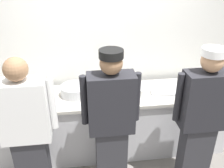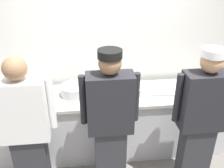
{
  "view_description": "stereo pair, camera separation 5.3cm",
  "coord_description": "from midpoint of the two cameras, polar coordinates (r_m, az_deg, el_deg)",
  "views": [
    {
      "loc": [
        -0.35,
        -2.46,
        2.51
      ],
      "look_at": [
        0.01,
        0.33,
        1.07
      ],
      "focal_mm": 40.29,
      "sensor_mm": 36.0,
      "label": 1
    },
    {
      "loc": [
        -0.3,
        -2.47,
        2.51
      ],
      "look_at": [
        0.01,
        0.33,
        1.07
      ],
      "focal_mm": 40.29,
      "sensor_mm": 36.0,
      "label": 2
    }
  ],
  "objects": [
    {
      "name": "chef_near_left",
      "position": [
        2.75,
        -18.29,
        -10.0
      ],
      "size": [
        0.62,
        0.24,
        1.72
      ],
      "color": "#2D2D33",
      "rests_on": "ground"
    },
    {
      "name": "chef_far_right",
      "position": [
        2.92,
        19.97,
        -7.51
      ],
      "size": [
        0.62,
        0.24,
        1.73
      ],
      "color": "#2D2D33",
      "rests_on": "ground"
    },
    {
      "name": "sheet_tray",
      "position": [
        3.44,
        13.56,
        -1.37
      ],
      "size": [
        0.57,
        0.38,
        0.02
      ],
      "primitive_type": "cube",
      "rotation": [
        0.0,
        0.0,
        -0.16
      ],
      "color": "#B7BABF",
      "rests_on": "prep_counter"
    },
    {
      "name": "ground_plane",
      "position": [
        3.53,
        0.92,
        -18.11
      ],
      "size": [
        9.0,
        9.0,
        0.0
      ],
      "primitive_type": "plane",
      "color": "slate"
    },
    {
      "name": "wall_back",
      "position": [
        3.49,
        -0.64,
        9.09
      ],
      "size": [
        5.0,
        0.1,
        2.85
      ],
      "color": "silver",
      "rests_on": "ground"
    },
    {
      "name": "plate_stack_rear",
      "position": [
        3.25,
        -21.0,
        -3.7
      ],
      "size": [
        0.23,
        0.23,
        0.08
      ],
      "color": "white",
      "rests_on": "prep_counter"
    },
    {
      "name": "ramekin_red_sauce",
      "position": [
        3.44,
        4.05,
        -0.43
      ],
      "size": [
        0.1,
        0.1,
        0.04
      ],
      "color": "white",
      "rests_on": "prep_counter"
    },
    {
      "name": "chef_center",
      "position": [
        2.71,
        0.14,
        -8.51
      ],
      "size": [
        0.62,
        0.24,
        1.74
      ],
      "color": "#2D2D33",
      "rests_on": "ground"
    },
    {
      "name": "plate_stack_front",
      "position": [
        3.27,
        7.27,
        -1.62
      ],
      "size": [
        0.19,
        0.19,
        0.1
      ],
      "color": "white",
      "rests_on": "prep_counter"
    },
    {
      "name": "squeeze_bottle_secondary",
      "position": [
        3.49,
        -22.46,
        -0.92
      ],
      "size": [
        0.06,
        0.06,
        0.19
      ],
      "color": "orange",
      "rests_on": "prep_counter"
    },
    {
      "name": "ramekin_orange_sauce",
      "position": [
        3.43,
        7.49,
        -0.66
      ],
      "size": [
        0.09,
        0.09,
        0.04
      ],
      "color": "white",
      "rests_on": "prep_counter"
    },
    {
      "name": "prep_counter",
      "position": [
        3.52,
        0.23,
        -8.68
      ],
      "size": [
        3.19,
        0.69,
        0.9
      ],
      "color": "silver",
      "rests_on": "ground"
    },
    {
      "name": "ramekin_yellow_sauce",
      "position": [
        3.22,
        -14.79,
        -3.39
      ],
      "size": [
        0.1,
        0.1,
        0.04
      ],
      "color": "white",
      "rests_on": "prep_counter"
    },
    {
      "name": "squeeze_bottle_primary",
      "position": [
        3.25,
        1.08,
        -0.5
      ],
      "size": [
        0.06,
        0.06,
        0.21
      ],
      "color": "#E5E066",
      "rests_on": "prep_counter"
    },
    {
      "name": "deli_cup",
      "position": [
        3.47,
        -18.34,
        -1.19
      ],
      "size": [
        0.09,
        0.09,
        0.08
      ],
      "primitive_type": "cylinder",
      "color": "white",
      "rests_on": "prep_counter"
    },
    {
      "name": "mixing_bowl_steel",
      "position": [
        3.26,
        -8.04,
        -1.39
      ],
      "size": [
        0.35,
        0.35,
        0.13
      ],
      "primitive_type": "cylinder",
      "color": "#B7BABF",
      "rests_on": "prep_counter"
    }
  ]
}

